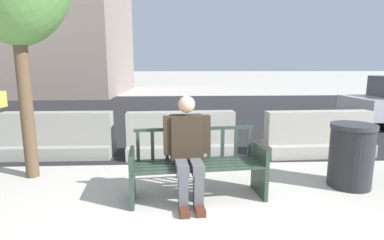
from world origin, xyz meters
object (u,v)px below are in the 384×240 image
at_px(street_bench, 198,168).
at_px(jersey_barrier_right, 317,137).
at_px(trash_bin, 351,155).
at_px(seated_person, 188,147).
at_px(jersey_barrier_centre, 181,138).
at_px(jersey_barrier_left, 59,139).

distance_m(street_bench, jersey_barrier_right, 3.00).
bearing_deg(trash_bin, seated_person, -171.86).
bearing_deg(seated_person, trash_bin, 8.14).
height_order(street_bench, jersey_barrier_centre, street_bench).
distance_m(street_bench, seated_person, 0.33).
height_order(jersey_barrier_centre, jersey_barrier_left, same).
height_order(seated_person, jersey_barrier_left, seated_person).
bearing_deg(jersey_barrier_centre, trash_bin, -34.00).
distance_m(seated_person, jersey_barrier_right, 3.17).
bearing_deg(jersey_barrier_left, trash_bin, -19.61).
bearing_deg(jersey_barrier_centre, jersey_barrier_right, -1.14).
distance_m(jersey_barrier_left, jersey_barrier_right, 4.89).
bearing_deg(trash_bin, jersey_barrier_left, 160.39).
bearing_deg(jersey_barrier_left, jersey_barrier_centre, -1.70).
bearing_deg(jersey_barrier_centre, street_bench, -84.26).
relative_size(seated_person, jersey_barrier_left, 0.66).
bearing_deg(street_bench, jersey_barrier_right, 36.62).
height_order(jersey_barrier_centre, trash_bin, trash_bin).
distance_m(street_bench, jersey_barrier_centre, 1.85).
xyz_separation_m(jersey_barrier_centre, jersey_barrier_right, (2.60, -0.05, 0.00)).
xyz_separation_m(seated_person, jersey_barrier_centre, (-0.05, 1.91, -0.35)).
bearing_deg(seated_person, jersey_barrier_left, 139.80).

